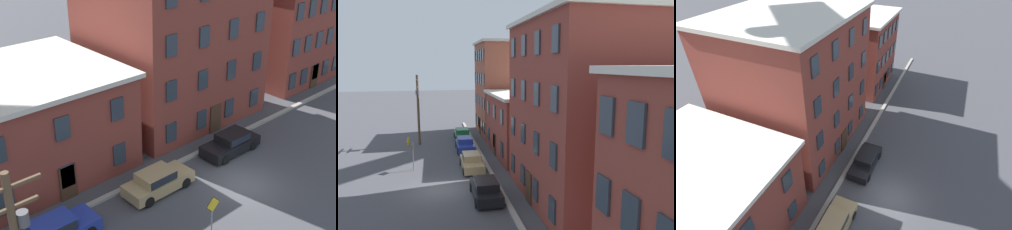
{
  "view_description": "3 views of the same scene",
  "coord_description": "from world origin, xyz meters",
  "views": [
    {
      "loc": [
        -19.62,
        -14.76,
        16.33
      ],
      "look_at": [
        -1.67,
        5.11,
        3.47
      ],
      "focal_mm": 50.0,
      "sensor_mm": 36.0,
      "label": 1
    },
    {
      "loc": [
        24.25,
        -0.26,
        9.38
      ],
      "look_at": [
        1.25,
        4.94,
        5.76
      ],
      "focal_mm": 35.0,
      "sensor_mm": 36.0,
      "label": 2
    },
    {
      "loc": [
        -13.59,
        -1.88,
        17.74
      ],
      "look_at": [
        0.36,
        4.39,
        6.75
      ],
      "focal_mm": 28.0,
      "sensor_mm": 36.0,
      "label": 3
    }
  ],
  "objects": [
    {
      "name": "ground_plane",
      "position": [
        0.0,
        0.0,
        0.0
      ],
      "size": [
        200.0,
        200.0,
        0.0
      ],
      "primitive_type": "plane",
      "color": "#424247"
    },
    {
      "name": "apartment_annex",
      "position": [
        17.08,
        11.48,
        4.69
      ],
      "size": [
        9.31,
        11.49,
        9.35
      ],
      "color": "brown",
      "rests_on": "ground_plane"
    },
    {
      "name": "apartment_far",
      "position": [
        3.82,
        10.82,
        6.27
      ],
      "size": [
        12.36,
        10.15,
        12.51
      ],
      "color": "brown",
      "rests_on": "ground_plane"
    },
    {
      "name": "kerb_strip",
      "position": [
        0.0,
        4.5,
        0.08
      ],
      "size": [
        56.0,
        0.36,
        0.16
      ],
      "primitive_type": "cube",
      "color": "#9E998E",
      "rests_on": "ground_plane"
    },
    {
      "name": "apartment_midblock",
      "position": [
        -8.7,
        11.05,
        3.24
      ],
      "size": [
        11.64,
        10.61,
        6.46
      ],
      "color": "brown",
      "rests_on": "ground_plane"
    },
    {
      "name": "car_black",
      "position": [
        2.46,
        3.21,
        0.75
      ],
      "size": [
        4.4,
        1.92,
        1.43
      ],
      "color": "black",
      "rests_on": "ground_plane"
    },
    {
      "name": "car_tan",
      "position": [
        -4.39,
        3.03,
        0.75
      ],
      "size": [
        4.4,
        1.92,
        1.43
      ],
      "color": "tan",
      "rests_on": "ground_plane"
    }
  ]
}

